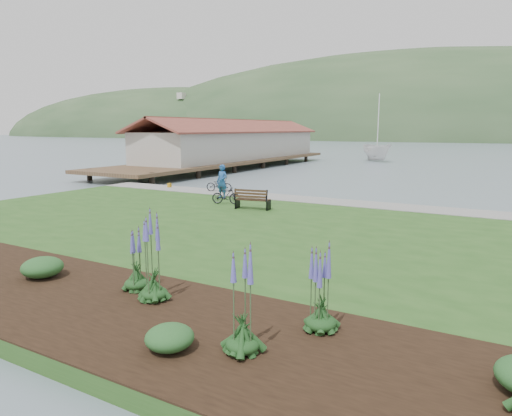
{
  "coord_description": "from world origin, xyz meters",
  "views": [
    {
      "loc": [
        7.92,
        -16.65,
        4.36
      ],
      "look_at": [
        -0.74,
        -1.39,
        1.3
      ],
      "focal_mm": 32.0,
      "sensor_mm": 36.0,
      "label": 1
    }
  ],
  "objects_px": {
    "bicycle_a": "(219,185)",
    "person": "(222,179)",
    "sailboat": "(376,161)",
    "park_bench": "(252,199)"
  },
  "relations": [
    {
      "from": "bicycle_a",
      "to": "sailboat",
      "type": "height_order",
      "value": "sailboat"
    },
    {
      "from": "park_bench",
      "to": "sailboat",
      "type": "relative_size",
      "value": 0.06
    },
    {
      "from": "sailboat",
      "to": "park_bench",
      "type": "bearing_deg",
      "value": -123.81
    },
    {
      "from": "bicycle_a",
      "to": "person",
      "type": "bearing_deg",
      "value": -156.28
    },
    {
      "from": "person",
      "to": "sailboat",
      "type": "height_order",
      "value": "sailboat"
    },
    {
      "from": "park_bench",
      "to": "person",
      "type": "relative_size",
      "value": 0.79
    },
    {
      "from": "park_bench",
      "to": "bicycle_a",
      "type": "distance_m",
      "value": 6.8
    },
    {
      "from": "park_bench",
      "to": "sailboat",
      "type": "bearing_deg",
      "value": 87.48
    },
    {
      "from": "person",
      "to": "sailboat",
      "type": "bearing_deg",
      "value": 99.47
    },
    {
      "from": "person",
      "to": "sailboat",
      "type": "relative_size",
      "value": 0.08
    }
  ]
}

